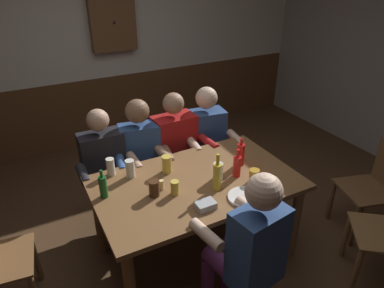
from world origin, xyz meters
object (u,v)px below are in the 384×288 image
(person_3, at_px, (208,140))
(pint_glass_5, at_px, (111,167))
(bottle_2, at_px, (237,166))
(person_2, at_px, (177,147))
(condiment_caddy, at_px, (206,205))
(bottle_3, at_px, (241,154))
(pint_glass_1, at_px, (175,188))
(pint_glass_4, at_px, (154,188))
(wall_dart_cabinet, at_px, (113,22))
(person_1, at_px, (142,156))
(person_4, at_px, (248,246))
(person_0, at_px, (106,167))
(pint_glass_3, at_px, (130,169))
(plate_0, at_px, (246,197))
(bottle_0, at_px, (103,186))
(chair_empty_far_end, at_px, (375,187))
(pint_glass_6, at_px, (254,176))
(bottle_1, at_px, (217,176))
(dining_table, at_px, (196,192))
(table_candle, at_px, (161,185))
(pint_glass_2, at_px, (218,172))
(pint_glass_0, at_px, (167,164))

(person_3, height_order, pint_glass_5, person_3)
(bottle_2, bearing_deg, person_2, 99.76)
(condiment_caddy, relative_size, pint_glass_5, 0.95)
(bottle_3, relative_size, pint_glass_1, 2.21)
(pint_glass_4, bearing_deg, wall_dart_cabinet, 78.54)
(person_1, distance_m, pint_glass_1, 0.81)
(bottle_2, bearing_deg, person_4, -117.91)
(pint_glass_5, height_order, wall_dart_cabinet, wall_dart_cabinet)
(condiment_caddy, relative_size, bottle_3, 0.56)
(person_0, bearing_deg, person_4, 111.08)
(bottle_2, height_order, pint_glass_3, bottle_2)
(plate_0, height_order, bottle_0, bottle_0)
(bottle_3, bearing_deg, person_2, 111.03)
(pint_glass_5, bearing_deg, chair_empty_far_end, -21.98)
(pint_glass_6, bearing_deg, bottle_1, 170.04)
(dining_table, height_order, person_0, person_0)
(plate_0, height_order, pint_glass_6, pint_glass_6)
(bottle_1, xyz_separation_m, wall_dart_cabinet, (0.04, 2.57, 0.75))
(person_3, xyz_separation_m, bottle_0, (-1.22, -0.58, 0.18))
(bottle_0, relative_size, bottle_2, 0.94)
(condiment_caddy, bearing_deg, dining_table, 72.47)
(dining_table, bearing_deg, pint_glass_5, 144.57)
(person_1, bearing_deg, bottle_1, 117.79)
(person_0, bearing_deg, bottle_1, 126.23)
(pint_glass_1, distance_m, pint_glass_4, 0.15)
(wall_dart_cabinet, bearing_deg, table_candle, -99.88)
(bottle_0, bearing_deg, bottle_2, -12.23)
(pint_glass_5, bearing_deg, pint_glass_1, -54.46)
(chair_empty_far_end, bearing_deg, pint_glass_5, 84.43)
(chair_empty_far_end, relative_size, table_candle, 11.00)
(bottle_1, relative_size, pint_glass_1, 2.70)
(plate_0, bearing_deg, pint_glass_6, 39.20)
(pint_glass_6, bearing_deg, condiment_caddy, -167.82)
(chair_empty_far_end, distance_m, pint_glass_6, 1.27)
(person_0, relative_size, bottle_3, 4.76)
(person_4, bearing_deg, condiment_caddy, 94.74)
(person_1, height_order, person_2, person_2)
(condiment_caddy, distance_m, pint_glass_4, 0.40)
(condiment_caddy, height_order, bottle_2, bottle_2)
(bottle_1, height_order, pint_glass_6, bottle_1)
(pint_glass_4, bearing_deg, person_2, 53.86)
(bottle_0, height_order, pint_glass_5, bottle_0)
(person_0, height_order, pint_glass_4, person_0)
(person_1, distance_m, bottle_3, 0.95)
(table_candle, distance_m, bottle_0, 0.43)
(pint_glass_5, relative_size, wall_dart_cabinet, 0.21)
(bottle_3, xyz_separation_m, pint_glass_2, (-0.28, -0.10, -0.03))
(person_2, xyz_separation_m, pint_glass_3, (-0.62, -0.43, 0.16))
(bottle_1, bearing_deg, pint_glass_2, 55.23)
(chair_empty_far_end, distance_m, pint_glass_0, 1.91)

